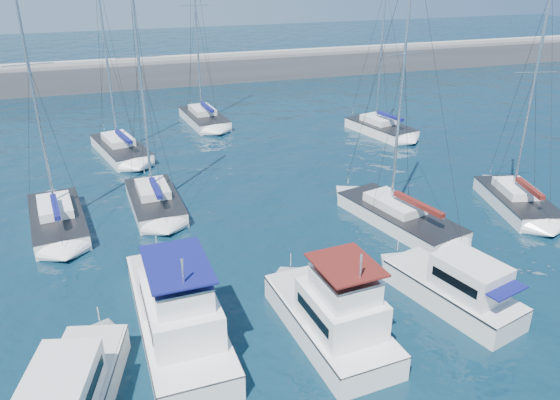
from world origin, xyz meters
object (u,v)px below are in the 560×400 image
object	(u,v)px
sailboat_mid_e	(517,201)
sailboat_back_b	(204,118)
motor_yacht_stbd_inner	(334,318)
sailboat_mid_d	(399,216)
motor_yacht_stbd_outer	(457,290)
sailboat_mid_b	(155,201)
sailboat_mid_a	(57,219)
sailboat_back_a	(121,149)
motor_yacht_port_outer	(72,399)
motor_yacht_port_inner	(178,314)
sailboat_back_c	(380,128)

from	to	relation	value
sailboat_mid_e	sailboat_back_b	size ratio (longest dim) A/B	0.79
motor_yacht_stbd_inner	sailboat_mid_e	xyz separation A→B (m)	(16.99, 8.87, -0.61)
motor_yacht_stbd_inner	sailboat_mid_d	distance (m)	12.39
motor_yacht_stbd_inner	motor_yacht_stbd_outer	xyz separation A→B (m)	(6.57, 0.45, -0.19)
sailboat_mid_b	sailboat_back_b	world-z (taller)	sailboat_back_b
sailboat_mid_a	sailboat_back_b	world-z (taller)	sailboat_back_b
sailboat_back_a	sailboat_mid_a	bearing A→B (deg)	-123.44
motor_yacht_stbd_inner	sailboat_mid_a	world-z (taller)	sailboat_mid_a
sailboat_back_a	motor_yacht_port_outer	bearing A→B (deg)	-110.22
motor_yacht_stbd_outer	sailboat_back_b	bearing A→B (deg)	83.81
sailboat_mid_a	sailboat_back_a	distance (m)	13.41
sailboat_mid_b	sailboat_back_b	distance (m)	20.05
sailboat_mid_b	sailboat_back_b	bearing A→B (deg)	66.61
motor_yacht_stbd_outer	motor_yacht_port_inner	bearing A→B (deg)	156.04
sailboat_mid_e	motor_yacht_port_outer	bearing A→B (deg)	-146.99
sailboat_mid_d	sailboat_mid_e	xyz separation A→B (m)	(8.66, -0.28, -0.01)
motor_yacht_stbd_outer	sailboat_mid_a	world-z (taller)	sailboat_mid_a
motor_yacht_port_outer	sailboat_mid_b	size ratio (longest dim) A/B	0.49
motor_yacht_stbd_outer	sailboat_back_a	xyz separation A→B (m)	(-14.27, 27.43, -0.41)
motor_yacht_port_inner	sailboat_mid_e	distance (m)	24.32
sailboat_back_a	sailboat_back_c	bearing A→B (deg)	-17.26
sailboat_mid_b	sailboat_back_c	size ratio (longest dim) A/B	1.18
sailboat_back_a	sailboat_mid_b	bearing A→B (deg)	-96.27
motor_yacht_port_inner	sailboat_mid_b	world-z (taller)	sailboat_mid_b
sailboat_mid_b	sailboat_mid_d	size ratio (longest dim) A/B	0.94
sailboat_back_a	sailboat_mid_e	bearing A→B (deg)	-51.77
sailboat_back_a	sailboat_back_b	world-z (taller)	sailboat_back_b
sailboat_mid_e	sailboat_back_b	bearing A→B (deg)	134.66
motor_yacht_port_outer	motor_yacht_stbd_outer	xyz separation A→B (m)	(17.36, 1.80, 0.00)
sailboat_mid_a	sailboat_back_c	xyz separation A→B (m)	(28.12, 11.38, -0.02)
motor_yacht_port_outer	sailboat_mid_a	world-z (taller)	sailboat_mid_a
sailboat_mid_e	sailboat_back_a	size ratio (longest dim) A/B	0.92
sailboat_mid_e	sailboat_back_a	xyz separation A→B (m)	(-24.69, 19.01, 0.01)
sailboat_mid_d	motor_yacht_port_outer	bearing A→B (deg)	-165.57
motor_yacht_stbd_outer	sailboat_mid_e	world-z (taller)	sailboat_mid_e
sailboat_back_b	sailboat_mid_a	bearing A→B (deg)	-129.71
sailboat_mid_b	sailboat_mid_e	xyz separation A→B (m)	(23.06, -7.31, -0.02)
motor_yacht_stbd_inner	sailboat_back_b	distance (m)	35.06
sailboat_mid_d	sailboat_back_c	distance (m)	19.06
motor_yacht_port_outer	sailboat_mid_d	xyz separation A→B (m)	(19.12, 10.50, -0.41)
motor_yacht_stbd_inner	sailboat_back_a	xyz separation A→B (m)	(-7.70, 27.88, -0.60)
sailboat_mid_d	sailboat_back_b	xyz separation A→B (m)	(-7.60, 25.90, 0.03)
sailboat_mid_d	sailboat_mid_b	bearing A→B (deg)	139.63
motor_yacht_stbd_outer	sailboat_back_c	world-z (taller)	sailboat_back_c
sailboat_mid_e	sailboat_back_c	size ratio (longest dim) A/B	1.06
motor_yacht_port_outer	motor_yacht_stbd_outer	bearing A→B (deg)	20.24
sailboat_back_b	sailboat_mid_e	bearing A→B (deg)	-64.90
sailboat_mid_d	sailboat_mid_e	distance (m)	8.66
sailboat_mid_d	sailboat_back_a	bearing A→B (deg)	116.22
motor_yacht_stbd_inner	sailboat_mid_e	bearing A→B (deg)	22.19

